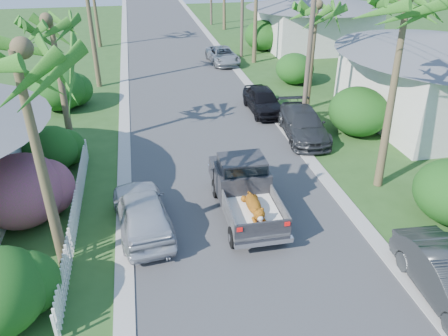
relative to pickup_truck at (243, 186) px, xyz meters
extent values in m
plane|color=#274C1C|center=(-0.24, -5.21, -1.01)|extent=(120.00, 120.00, 0.00)
cube|color=#38383A|center=(-0.24, 19.79, -1.00)|extent=(8.00, 100.00, 0.02)
cube|color=#A5A39E|center=(-4.54, 19.79, -0.98)|extent=(0.60, 100.00, 0.06)
cube|color=#A5A39E|center=(4.06, 19.79, -0.98)|extent=(0.60, 100.00, 0.06)
cylinder|color=black|center=(-0.85, -2.21, -0.63)|extent=(0.28, 0.76, 0.76)
cylinder|color=black|center=(0.85, -2.21, -0.63)|extent=(0.28, 0.76, 0.76)
cylinder|color=black|center=(-0.85, 1.04, -0.63)|extent=(0.28, 0.76, 0.76)
cylinder|color=black|center=(0.85, 1.04, -0.63)|extent=(0.28, 0.76, 0.76)
cube|color=slate|center=(0.00, -1.56, -0.39)|extent=(1.90, 2.40, 0.24)
cube|color=slate|center=(-0.92, -1.56, -0.01)|extent=(0.06, 2.40, 0.55)
cube|color=slate|center=(0.92, -1.56, -0.01)|extent=(0.06, 2.40, 0.55)
cube|color=black|center=(0.00, -2.73, -0.03)|extent=(1.92, 0.08, 0.52)
cube|color=silver|center=(0.00, -2.89, -0.46)|extent=(1.98, 0.18, 0.18)
cube|color=red|center=(-0.80, -2.78, 0.09)|extent=(0.18, 0.05, 0.14)
cube|color=red|center=(0.80, -2.78, 0.09)|extent=(0.18, 0.05, 0.14)
cube|color=black|center=(0.00, 0.29, 0.04)|extent=(1.94, 1.65, 1.10)
cube|color=black|center=(0.00, 0.29, 0.77)|extent=(1.70, 1.35, 0.55)
cube|color=black|center=(0.00, -0.38, 0.74)|extent=(1.60, 0.05, 0.45)
cube|color=black|center=(0.00, 1.54, -0.11)|extent=(1.94, 1.20, 0.80)
cube|color=white|center=(0.00, -1.56, -0.19)|extent=(1.70, 2.10, 0.16)
ellipsoid|color=orange|center=(0.00, -1.46, 0.11)|extent=(0.48, 1.25, 0.43)
sphere|color=orange|center=(0.00, -2.21, 0.19)|extent=(0.40, 0.40, 0.40)
ellipsoid|color=white|center=(0.00, -1.46, 0.01)|extent=(0.32, 0.86, 0.18)
imported|color=#2C2D30|center=(4.64, 5.94, -0.30)|extent=(2.49, 5.09, 1.42)
imported|color=black|center=(3.57, 9.82, -0.29)|extent=(1.75, 4.25, 1.44)
imported|color=#A8AAAF|center=(3.36, 20.98, -0.38)|extent=(2.37, 4.68, 1.27)
imported|color=silver|center=(-3.84, -0.62, -0.24)|extent=(2.34, 4.68, 1.53)
cone|color=brown|center=(-6.44, -2.21, 2.49)|extent=(0.36, 0.71, 7.01)
cone|color=brown|center=(-7.04, 6.79, 2.09)|extent=(0.36, 0.61, 6.21)
cone|color=brown|center=(-6.24, 16.79, 2.99)|extent=(0.36, 0.36, 8.00)
cone|color=brown|center=(-6.74, 28.79, 2.24)|extent=(0.36, 0.75, 6.51)
cone|color=brown|center=(6.06, 0.79, 2.74)|extent=(0.36, 0.73, 7.51)
cone|color=brown|center=(6.36, 9.79, 1.99)|extent=(0.36, 0.54, 6.01)
cone|color=brown|center=(5.96, 20.79, 3.09)|extent=(0.36, 0.36, 8.20)
ellipsoid|color=#C11B74|center=(-8.04, 0.79, 0.29)|extent=(3.00, 3.30, 2.60)
ellipsoid|color=#164413|center=(-7.64, 4.79, -0.01)|extent=(2.40, 2.64, 2.00)
ellipsoid|color=#164413|center=(-8.24, 12.79, 0.19)|extent=(3.20, 3.52, 2.40)
ellipsoid|color=#164413|center=(7.56, 5.79, 0.24)|extent=(3.00, 3.30, 2.50)
ellipsoid|color=#164413|center=(7.26, 14.79, 0.04)|extent=(2.60, 2.86, 2.10)
ellipsoid|color=#164413|center=(7.76, 24.79, 0.29)|extent=(3.20, 3.52, 2.60)
cube|color=white|center=(-6.24, 0.29, -0.51)|extent=(0.10, 11.00, 1.00)
cube|color=silver|center=(12.76, 6.79, 0.89)|extent=(8.00, 9.00, 3.80)
cube|color=silver|center=(12.76, 24.79, 0.79)|extent=(9.00, 8.00, 3.60)
cone|color=#595B60|center=(12.76, 24.79, 3.09)|extent=(6.48, 6.48, 1.00)
cylinder|color=brown|center=(5.36, 7.79, 3.49)|extent=(0.26, 0.26, 9.00)
cylinder|color=brown|center=(5.36, 22.79, 3.49)|extent=(0.26, 0.26, 9.00)
camera|label=1|loc=(-3.53, -13.79, 8.50)|focal=35.00mm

